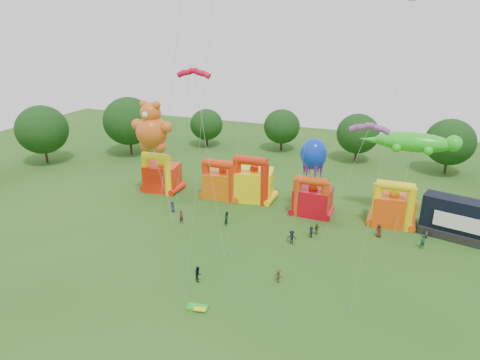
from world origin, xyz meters
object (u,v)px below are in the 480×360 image
(bouncy_castle_0, at_px, (161,176))
(teddy_bear_kite, at_px, (159,163))
(gecko_kite, at_px, (409,161))
(stage_trailer, at_px, (457,219))
(octopus_kite, at_px, (306,174))
(spectator_4, at_px, (317,229))
(bouncy_castle_2, at_px, (254,183))
(spectator_0, at_px, (173,207))

(bouncy_castle_0, height_order, teddy_bear_kite, teddy_bear_kite)
(gecko_kite, bearing_deg, stage_trailer, -22.87)
(gecko_kite, relative_size, octopus_kite, 1.16)
(teddy_bear_kite, height_order, gecko_kite, teddy_bear_kite)
(spectator_4, bearing_deg, stage_trailer, 154.52)
(bouncy_castle_0, bearing_deg, bouncy_castle_2, 6.27)
(spectator_4, bearing_deg, octopus_kite, -106.85)
(octopus_kite, bearing_deg, bouncy_castle_0, 178.80)
(octopus_kite, bearing_deg, gecko_kite, 11.45)
(teddy_bear_kite, xyz_separation_m, spectator_4, (24.22, -1.07, -5.94))
(bouncy_castle_0, bearing_deg, spectator_0, -49.44)
(teddy_bear_kite, bearing_deg, gecko_kite, 12.20)
(bouncy_castle_2, relative_size, teddy_bear_kite, 0.48)
(bouncy_castle_2, xyz_separation_m, spectator_0, (-9.60, -8.64, -2.02))
(bouncy_castle_2, relative_size, spectator_0, 4.57)
(bouncy_castle_0, height_order, gecko_kite, gecko_kite)
(gecko_kite, xyz_separation_m, spectator_4, (-10.29, -8.53, -8.09))
(stage_trailer, xyz_separation_m, spectator_0, (-38.24, -6.33, -1.78))
(gecko_kite, relative_size, spectator_4, 8.60)
(teddy_bear_kite, distance_m, spectator_4, 24.96)
(stage_trailer, height_order, gecko_kite, gecko_kite)
(bouncy_castle_0, bearing_deg, octopus_kite, -1.20)
(gecko_kite, distance_m, spectator_0, 33.87)
(bouncy_castle_0, height_order, spectator_0, bouncy_castle_0)
(stage_trailer, bearing_deg, bouncy_castle_2, 175.38)
(stage_trailer, bearing_deg, octopus_kite, 179.72)
(stage_trailer, bearing_deg, teddy_bear_kite, -173.52)
(bouncy_castle_2, height_order, stage_trailer, bouncy_castle_2)
(spectator_4, bearing_deg, spectator_0, -42.61)
(stage_trailer, bearing_deg, gecko_kite, 157.13)
(spectator_0, distance_m, spectator_4, 21.33)
(teddy_bear_kite, bearing_deg, bouncy_castle_2, 29.18)
(bouncy_castle_0, height_order, bouncy_castle_2, bouncy_castle_2)
(octopus_kite, height_order, spectator_0, octopus_kite)
(bouncy_castle_0, xyz_separation_m, spectator_0, (5.94, -6.94, -1.76))
(gecko_kite, xyz_separation_m, octopus_kite, (-13.31, -2.70, -2.76))
(octopus_kite, height_order, spectator_4, octopus_kite)
(bouncy_castle_2, height_order, teddy_bear_kite, teddy_bear_kite)
(octopus_kite, bearing_deg, stage_trailer, -0.28)
(teddy_bear_kite, distance_m, gecko_kite, 35.37)
(bouncy_castle_0, relative_size, bouncy_castle_2, 0.91)
(bouncy_castle_2, relative_size, octopus_kite, 0.66)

